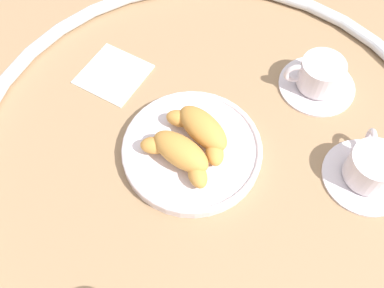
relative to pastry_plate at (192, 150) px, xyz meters
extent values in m
plane|color=#997551|center=(-0.03, -0.01, -0.01)|extent=(2.20, 2.20, 0.00)
torus|color=silver|center=(-0.03, -0.01, 0.00)|extent=(0.80, 0.80, 0.02)
cylinder|color=silver|center=(0.00, 0.00, 0.00)|extent=(0.23, 0.23, 0.02)
torus|color=silver|center=(0.00, 0.00, 0.01)|extent=(0.23, 0.23, 0.01)
ellipsoid|color=#CC893D|center=(-0.01, -0.03, 0.03)|extent=(0.11, 0.09, 0.04)
ellipsoid|color=#CC893D|center=(0.03, -0.04, 0.02)|extent=(0.05, 0.03, 0.03)
ellipsoid|color=#CC893D|center=(-0.04, 0.01, 0.02)|extent=(0.04, 0.05, 0.03)
ellipsoid|color=#CC893D|center=(0.01, 0.03, 0.03)|extent=(0.11, 0.08, 0.04)
ellipsoid|color=#CC893D|center=(0.05, 0.03, 0.02)|extent=(0.05, 0.04, 0.03)
ellipsoid|color=#CC893D|center=(-0.03, 0.05, 0.02)|extent=(0.05, 0.05, 0.03)
cylinder|color=silver|center=(-0.16, -0.21, -0.01)|extent=(0.14, 0.14, 0.01)
cylinder|color=silver|center=(-0.16, -0.21, 0.02)|extent=(0.08, 0.08, 0.05)
cylinder|color=brown|center=(-0.16, -0.21, 0.05)|extent=(0.07, 0.07, 0.01)
torus|color=silver|center=(-0.12, -0.19, 0.03)|extent=(0.04, 0.02, 0.04)
cylinder|color=silver|center=(-0.27, -0.05, -0.01)|extent=(0.14, 0.14, 0.01)
cylinder|color=silver|center=(-0.27, -0.05, 0.02)|extent=(0.08, 0.08, 0.05)
cylinder|color=brown|center=(-0.27, -0.05, 0.05)|extent=(0.07, 0.07, 0.01)
torus|color=silver|center=(-0.26, -0.10, 0.03)|extent=(0.02, 0.04, 0.04)
cube|color=silver|center=(0.19, -0.11, -0.01)|extent=(0.13, 0.13, 0.01)
camera|label=1|loc=(-0.12, 0.33, 0.61)|focal=41.05mm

